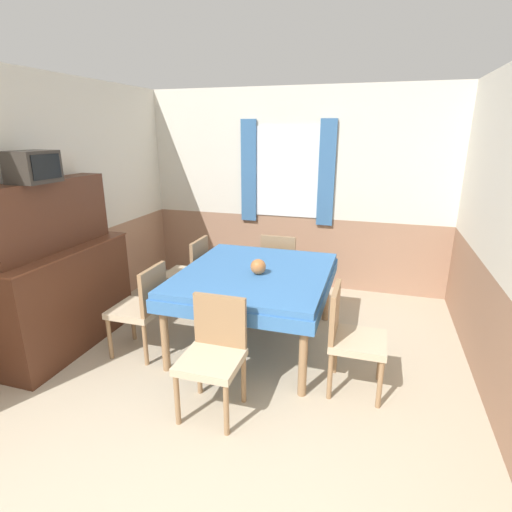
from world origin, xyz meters
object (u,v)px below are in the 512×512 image
(chair_left_far, at_px, (190,271))
(tv, at_px, (33,167))
(chair_left_near, at_px, (142,306))
(chair_right_near, at_px, (350,335))
(vase, at_px, (258,267))
(sideboard, at_px, (62,280))
(dining_table, at_px, (255,280))
(chair_head_near, at_px, (214,351))
(chair_head_window, at_px, (280,265))

(chair_left_far, relative_size, tv, 2.44)
(chair_left_near, height_order, chair_right_near, same)
(chair_left_near, relative_size, vase, 6.03)
(sideboard, bearing_deg, dining_table, 18.93)
(chair_left_near, relative_size, chair_right_near, 1.00)
(dining_table, relative_size, chair_left_near, 1.83)
(chair_left_near, distance_m, sideboard, 0.83)
(chair_head_near, bearing_deg, chair_left_far, -58.45)
(chair_head_window, bearing_deg, vase, -87.27)
(sideboard, bearing_deg, tv, -73.25)
(chair_right_near, bearing_deg, chair_left_near, -90.00)
(chair_head_near, bearing_deg, tv, -9.26)
(chair_left_near, bearing_deg, sideboard, 96.91)
(chair_head_near, distance_m, chair_right_near, 1.11)
(dining_table, distance_m, chair_left_far, 1.10)
(chair_left_near, relative_size, sideboard, 0.54)
(chair_head_near, height_order, chair_left_near, same)
(dining_table, distance_m, chair_right_near, 1.10)
(chair_head_near, distance_m, vase, 1.04)
(dining_table, height_order, sideboard, sideboard)
(tv, bearing_deg, chair_left_near, 20.35)
(chair_left_far, bearing_deg, sideboard, 144.31)
(chair_head_window, height_order, tv, tv)
(sideboard, bearing_deg, vase, 16.04)
(chair_right_near, bearing_deg, dining_table, -117.77)
(chair_right_near, relative_size, vase, 6.03)
(tv, xyz_separation_m, vase, (1.75, 0.70, -0.93))
(chair_head_near, relative_size, vase, 6.03)
(tv, relative_size, vase, 2.47)
(chair_left_far, height_order, chair_left_near, same)
(chair_right_near, relative_size, sideboard, 0.54)
(dining_table, height_order, chair_head_near, chair_head_near)
(tv, bearing_deg, chair_left_far, 60.03)
(tv, bearing_deg, sideboard, 106.75)
(vase, bearing_deg, chair_left_near, -157.31)
(chair_head_window, relative_size, vase, 6.03)
(chair_left_far, bearing_deg, chair_left_near, -180.00)
(tv, bearing_deg, chair_right_near, 5.90)
(chair_left_far, bearing_deg, tv, 150.03)
(chair_head_near, xyz_separation_m, sideboard, (-1.75, 0.46, 0.21))
(dining_table, relative_size, chair_head_near, 1.83)
(chair_right_near, bearing_deg, vase, -115.09)
(dining_table, height_order, chair_right_near, chair_right_near)
(chair_left_far, relative_size, vase, 6.03)
(chair_head_window, distance_m, tv, 2.81)
(chair_head_window, distance_m, chair_right_near, 1.83)
(chair_left_near, distance_m, chair_right_near, 1.92)
(chair_head_near, relative_size, sideboard, 0.54)
(chair_head_near, xyz_separation_m, chair_right_near, (0.96, 0.55, 0.00))
(chair_left_near, bearing_deg, chair_head_window, -31.55)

